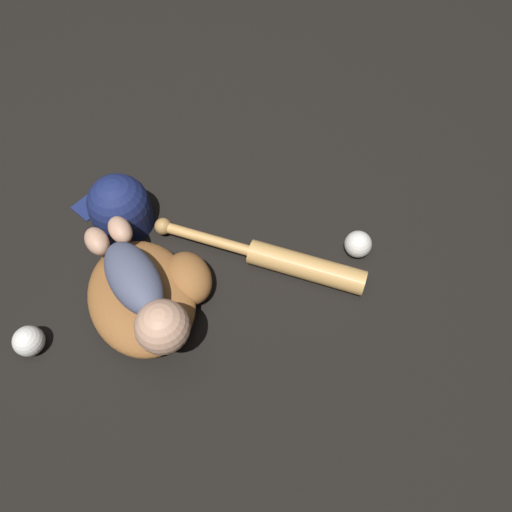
# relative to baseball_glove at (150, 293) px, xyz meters

# --- Properties ---
(ground_plane) EXTENTS (6.00, 6.00, 0.00)m
(ground_plane) POSITION_rel_baseball_glove_xyz_m (-0.02, 0.01, -0.05)
(ground_plane) COLOR black
(baseball_glove) EXTENTS (0.35, 0.33, 0.10)m
(baseball_glove) POSITION_rel_baseball_glove_xyz_m (0.00, 0.00, 0.00)
(baseball_glove) COLOR #935B2D
(baseball_glove) RESTS_ON ground
(baby_figure) EXTENTS (0.38, 0.21, 0.11)m
(baby_figure) POSITION_rel_baseball_glove_xyz_m (0.04, -0.01, 0.09)
(baby_figure) COLOR #4C516B
(baby_figure) RESTS_ON baseball_glove
(baseball_bat) EXTENTS (0.33, 0.48, 0.06)m
(baseball_bat) POSITION_rel_baseball_glove_xyz_m (-0.02, 0.33, -0.02)
(baseball_bat) COLOR tan
(baseball_bat) RESTS_ON ground
(baseball) EXTENTS (0.07, 0.07, 0.07)m
(baseball) POSITION_rel_baseball_glove_xyz_m (-0.02, 0.52, -0.01)
(baseball) COLOR white
(baseball) RESTS_ON ground
(baseball_spare) EXTENTS (0.07, 0.07, 0.07)m
(baseball_spare) POSITION_rel_baseball_glove_xyz_m (0.05, -0.28, -0.01)
(baseball_spare) COLOR white
(baseball_spare) RESTS_ON ground
(baseball_cap) EXTENTS (0.23, 0.22, 0.15)m
(baseball_cap) POSITION_rel_baseball_glove_xyz_m (-0.25, -0.04, 0.02)
(baseball_cap) COLOR navy
(baseball_cap) RESTS_ON ground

